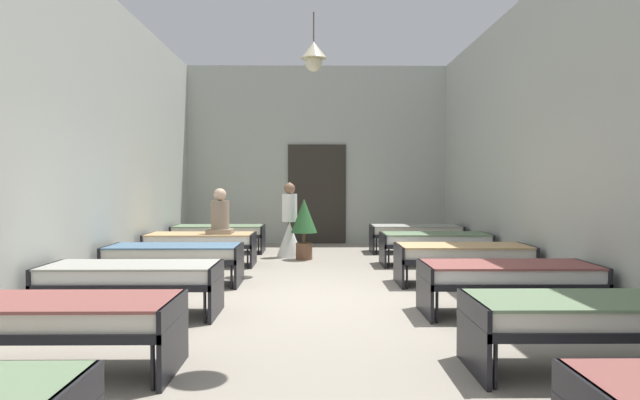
% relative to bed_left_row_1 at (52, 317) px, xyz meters
% --- Properties ---
extents(ground_plane, '(6.86, 13.73, 0.10)m').
position_rel_bed_left_row_1_xyz_m(ground_plane, '(2.08, 2.85, -0.49)').
color(ground_plane, '#9E9384').
extents(room_shell, '(6.66, 13.33, 4.31)m').
position_rel_bed_left_row_1_xyz_m(room_shell, '(2.08, 4.23, 1.72)').
color(room_shell, '#B2B7AD').
rests_on(room_shell, ground).
extents(bed_left_row_1, '(1.90, 0.84, 0.57)m').
position_rel_bed_left_row_1_xyz_m(bed_left_row_1, '(0.00, 0.00, 0.00)').
color(bed_left_row_1, black).
rests_on(bed_left_row_1, ground).
extents(bed_right_row_1, '(1.90, 0.84, 0.57)m').
position_rel_bed_left_row_1_xyz_m(bed_right_row_1, '(4.16, 0.00, 0.00)').
color(bed_right_row_1, black).
rests_on(bed_right_row_1, ground).
extents(bed_left_row_2, '(1.90, 0.84, 0.57)m').
position_rel_bed_left_row_1_xyz_m(bed_left_row_2, '(0.00, 1.90, 0.00)').
color(bed_left_row_2, black).
rests_on(bed_left_row_2, ground).
extents(bed_right_row_2, '(1.90, 0.84, 0.57)m').
position_rel_bed_left_row_1_xyz_m(bed_right_row_2, '(4.16, 1.90, 0.00)').
color(bed_right_row_2, black).
rests_on(bed_right_row_2, ground).
extents(bed_left_row_3, '(1.90, 0.84, 0.57)m').
position_rel_bed_left_row_1_xyz_m(bed_left_row_3, '(0.00, 3.80, 0.00)').
color(bed_left_row_3, black).
rests_on(bed_left_row_3, ground).
extents(bed_right_row_3, '(1.90, 0.84, 0.57)m').
position_rel_bed_left_row_1_xyz_m(bed_right_row_3, '(4.16, 3.80, 0.00)').
color(bed_right_row_3, black).
rests_on(bed_right_row_3, ground).
extents(bed_left_row_4, '(1.90, 0.84, 0.57)m').
position_rel_bed_left_row_1_xyz_m(bed_left_row_4, '(0.00, 5.70, 0.00)').
color(bed_left_row_4, black).
rests_on(bed_left_row_4, ground).
extents(bed_right_row_4, '(1.90, 0.84, 0.57)m').
position_rel_bed_left_row_1_xyz_m(bed_right_row_4, '(4.16, 5.70, 0.00)').
color(bed_right_row_4, black).
rests_on(bed_right_row_4, ground).
extents(bed_left_row_5, '(1.90, 0.84, 0.57)m').
position_rel_bed_left_row_1_xyz_m(bed_left_row_5, '(0.00, 7.60, 0.00)').
color(bed_left_row_5, black).
rests_on(bed_left_row_5, ground).
extents(bed_right_row_5, '(1.90, 0.84, 0.57)m').
position_rel_bed_left_row_1_xyz_m(bed_right_row_5, '(4.16, 7.60, 0.00)').
color(bed_right_row_5, black).
rests_on(bed_right_row_5, ground).
extents(nurse_near_aisle, '(0.52, 0.52, 1.49)m').
position_rel_bed_left_row_1_xyz_m(nurse_near_aisle, '(1.52, 6.90, 0.09)').
color(nurse_near_aisle, white).
rests_on(nurse_near_aisle, ground).
extents(patient_seated_primary, '(0.44, 0.44, 0.80)m').
position_rel_bed_left_row_1_xyz_m(patient_seated_primary, '(0.35, 5.67, 0.43)').
color(patient_seated_primary, gray).
rests_on(patient_seated_primary, bed_left_row_4).
extents(potted_plant, '(0.50, 0.50, 1.17)m').
position_rel_bed_left_row_1_xyz_m(potted_plant, '(1.82, 6.50, 0.29)').
color(potted_plant, brown).
rests_on(potted_plant, ground).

